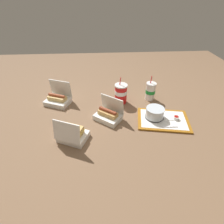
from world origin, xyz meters
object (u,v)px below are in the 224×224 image
(plastic_fork, at_px, (170,127))
(clamshell_hotdog_corner, at_px, (108,115))
(ketchup_cup, at_px, (176,118))
(clamshell_sandwich_front, at_px, (72,134))
(cake_container, at_px, (155,113))
(food_tray, at_px, (163,120))
(soda_cup_left, at_px, (150,91))
(clamshell_hotdog_back, at_px, (58,99))
(soda_cup_front, at_px, (121,93))

(plastic_fork, relative_size, clamshell_hotdog_corner, 0.47)
(ketchup_cup, xyz_separation_m, clamshell_sandwich_front, (0.74, 0.15, 0.02))
(cake_container, height_order, clamshell_sandwich_front, clamshell_sandwich_front)
(food_tray, distance_m, clamshell_hotdog_corner, 0.41)
(plastic_fork, bearing_deg, clamshell_sandwich_front, 6.97)
(cake_container, distance_m, clamshell_hotdog_corner, 0.34)
(food_tray, bearing_deg, plastic_fork, 101.19)
(cake_container, xyz_separation_m, clamshell_hotdog_corner, (0.34, -0.02, -0.01))
(ketchup_cup, distance_m, clamshell_hotdog_corner, 0.50)
(cake_container, bearing_deg, ketchup_cup, 167.94)
(clamshell_sandwich_front, relative_size, soda_cup_left, 1.03)
(ketchup_cup, height_order, clamshell_hotdog_corner, clamshell_hotdog_corner)
(food_tray, relative_size, plastic_fork, 3.72)
(food_tray, relative_size, clamshell_hotdog_back, 1.73)
(soda_cup_front, bearing_deg, soda_cup_left, -172.85)
(clamshell_sandwich_front, xyz_separation_m, clamshell_hotdog_back, (0.17, -0.44, -0.00))
(clamshell_hotdog_corner, bearing_deg, soda_cup_left, -144.92)
(clamshell_hotdog_corner, distance_m, soda_cup_left, 0.46)
(soda_cup_left, bearing_deg, food_tray, 95.40)
(clamshell_sandwich_front, bearing_deg, food_tray, -166.46)
(clamshell_hotdog_back, bearing_deg, cake_container, 160.84)
(cake_container, distance_m, clamshell_sandwich_front, 0.61)
(plastic_fork, xyz_separation_m, clamshell_sandwich_front, (0.66, 0.07, 0.03))
(ketchup_cup, bearing_deg, cake_container, -12.06)
(clamshell_hotdog_back, relative_size, soda_cup_front, 1.06)
(ketchup_cup, relative_size, soda_cup_left, 0.19)
(plastic_fork, bearing_deg, soda_cup_left, -82.01)
(clamshell_sandwich_front, bearing_deg, clamshell_hotdog_corner, -140.37)
(cake_container, relative_size, clamshell_hotdog_corner, 0.58)
(ketchup_cup, height_order, soda_cup_left, soda_cup_left)
(plastic_fork, distance_m, clamshell_hotdog_corner, 0.44)
(clamshell_hotdog_corner, xyz_separation_m, soda_cup_front, (-0.12, -0.23, 0.04))
(plastic_fork, relative_size, soda_cup_front, 0.49)
(food_tray, relative_size, clamshell_sandwich_front, 1.86)
(plastic_fork, bearing_deg, food_tray, -77.54)
(food_tray, relative_size, soda_cup_left, 1.91)
(clamshell_sandwich_front, bearing_deg, clamshell_hotdog_back, -68.87)
(clamshell_sandwich_front, bearing_deg, plastic_fork, -174.30)
(cake_container, relative_size, ketchup_cup, 3.40)
(soda_cup_front, bearing_deg, clamshell_hotdog_back, -1.56)
(ketchup_cup, relative_size, soda_cup_front, 0.18)
(ketchup_cup, xyz_separation_m, clamshell_hotdog_back, (0.91, -0.30, 0.02))
(clamshell_hotdog_back, relative_size, soda_cup_left, 1.11)
(soda_cup_left, height_order, soda_cup_front, soda_cup_front)
(plastic_fork, bearing_deg, soda_cup_front, -48.64)
(ketchup_cup, height_order, clamshell_hotdog_back, clamshell_hotdog_back)
(clamshell_hotdog_corner, xyz_separation_m, soda_cup_left, (-0.37, -0.26, 0.04))
(clamshell_hotdog_corner, distance_m, clamshell_hotdog_back, 0.48)
(plastic_fork, xyz_separation_m, soda_cup_left, (0.05, -0.40, 0.06))
(ketchup_cup, bearing_deg, soda_cup_left, -68.78)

